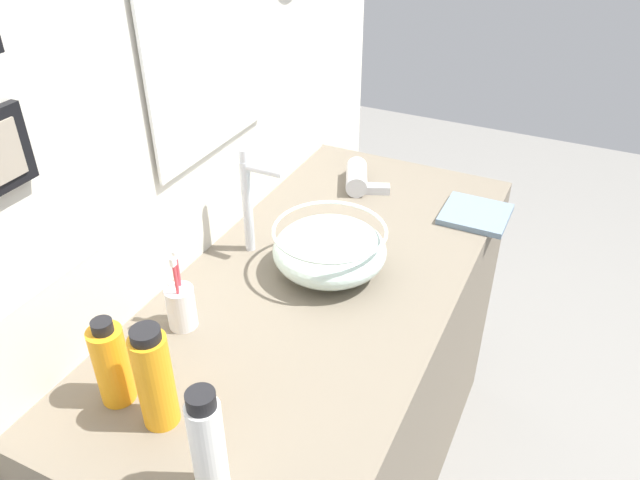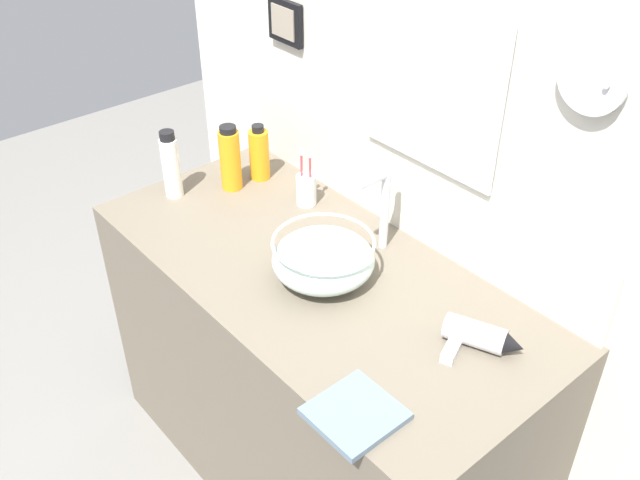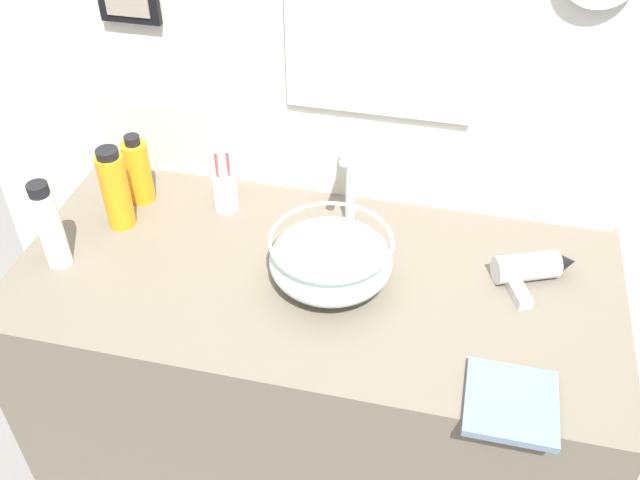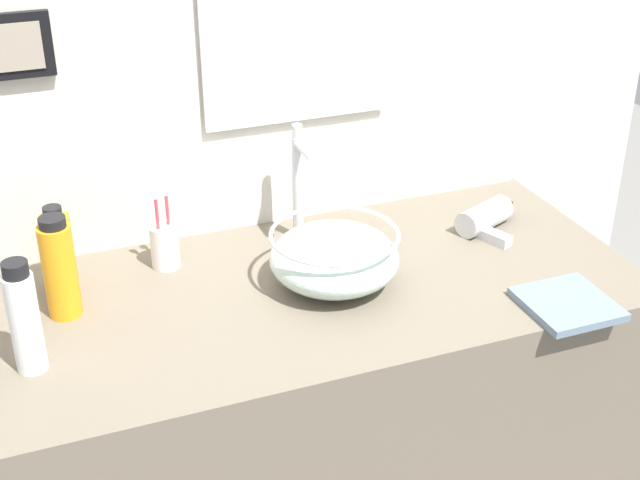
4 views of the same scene
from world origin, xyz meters
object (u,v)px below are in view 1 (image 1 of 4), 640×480
(faucet, at_px, (251,196))
(hair_drier, at_px, (358,175))
(shampoo_bottle, at_px, (208,445))
(hand_towel, at_px, (476,214))
(spray_bottle, at_px, (112,364))
(toothbrush_cup, at_px, (181,306))
(glass_bowl_sink, at_px, (330,249))
(soap_dispenser, at_px, (154,378))

(faucet, distance_m, hair_drier, 0.45)
(shampoo_bottle, xyz_separation_m, hand_towel, (0.99, -0.17, -0.10))
(hair_drier, relative_size, shampoo_bottle, 0.89)
(spray_bottle, bearing_deg, hair_drier, -4.84)
(toothbrush_cup, xyz_separation_m, hand_towel, (0.70, -0.45, -0.04))
(glass_bowl_sink, relative_size, soap_dispenser, 1.26)
(shampoo_bottle, relative_size, spray_bottle, 1.18)
(hair_drier, height_order, spray_bottle, spray_bottle)
(hair_drier, bearing_deg, soap_dispenser, -178.62)
(toothbrush_cup, xyz_separation_m, soap_dispenser, (-0.22, -0.11, 0.05))
(toothbrush_cup, height_order, spray_bottle, same)
(faucet, relative_size, spray_bottle, 1.49)
(shampoo_bottle, height_order, spray_bottle, shampoo_bottle)
(glass_bowl_sink, distance_m, hair_drier, 0.44)
(toothbrush_cup, distance_m, shampoo_bottle, 0.41)
(spray_bottle, relative_size, hand_towel, 1.05)
(toothbrush_cup, distance_m, spray_bottle, 0.22)
(hair_drier, bearing_deg, shampoo_bottle, -169.93)
(hair_drier, distance_m, spray_bottle, 0.95)
(shampoo_bottle, relative_size, soap_dispenser, 1.03)
(glass_bowl_sink, bearing_deg, faucet, 90.00)
(glass_bowl_sink, xyz_separation_m, soap_dispenser, (-0.53, 0.08, 0.04))
(toothbrush_cup, bearing_deg, hair_drier, -7.20)
(soap_dispenser, bearing_deg, hair_drier, 1.38)
(hand_towel, bearing_deg, hair_drier, 84.79)
(toothbrush_cup, height_order, hand_towel, toothbrush_cup)
(glass_bowl_sink, bearing_deg, toothbrush_cup, 147.22)
(glass_bowl_sink, bearing_deg, shampoo_bottle, -172.62)
(soap_dispenser, bearing_deg, hand_towel, -19.88)
(hair_drier, distance_m, shampoo_bottle, 1.05)
(hair_drier, height_order, hand_towel, hair_drier)
(toothbrush_cup, relative_size, hand_towel, 1.05)
(faucet, height_order, hand_towel, faucet)
(shampoo_bottle, bearing_deg, glass_bowl_sink, 7.38)
(spray_bottle, bearing_deg, shampoo_bottle, -107.88)
(toothbrush_cup, bearing_deg, spray_bottle, -176.77)
(spray_bottle, bearing_deg, hand_towel, -25.52)
(soap_dispenser, relative_size, hand_towel, 1.21)
(faucet, relative_size, toothbrush_cup, 1.49)
(toothbrush_cup, height_order, shampoo_bottle, shampoo_bottle)
(hair_drier, xyz_separation_m, hand_towel, (-0.03, -0.35, -0.02))
(glass_bowl_sink, xyz_separation_m, hand_towel, (0.39, -0.25, -0.05))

